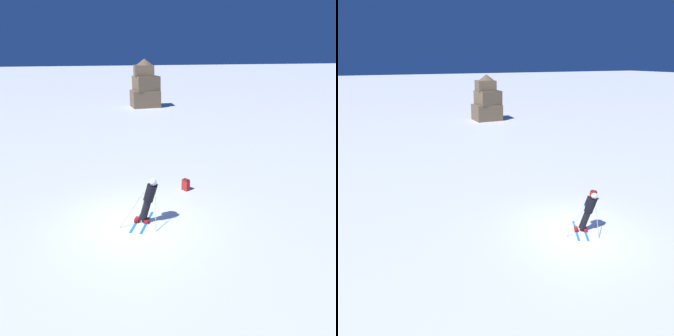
# 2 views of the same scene
# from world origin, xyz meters

# --- Properties ---
(ground_plane) EXTENTS (300.00, 300.00, 0.00)m
(ground_plane) POSITION_xyz_m (0.00, 0.00, 0.00)
(ground_plane) COLOR white
(skier) EXTENTS (1.45, 1.63, 1.70)m
(skier) POSITION_xyz_m (0.44, -0.09, 0.93)
(skier) COLOR #1E7AC6
(skier) RESTS_ON ground
(rock_pillar) EXTENTS (2.96, 2.60, 5.06)m
(rock_pillar) POSITION_xyz_m (6.12, 25.40, 2.12)
(rock_pillar) COLOR brown
(rock_pillar) RESTS_ON ground
(spare_backpack) EXTENTS (0.34, 0.37, 0.50)m
(spare_backpack) POSITION_xyz_m (2.62, 2.24, 0.24)
(spare_backpack) COLOR #AD231E
(spare_backpack) RESTS_ON ground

